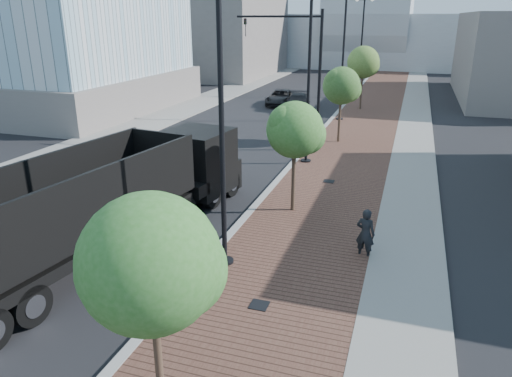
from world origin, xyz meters
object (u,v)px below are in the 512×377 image
(white_sedan, at_px, (60,231))
(dark_car_mid, at_px, (281,98))
(dump_truck, at_px, (149,190))
(pedestrian, at_px, (365,234))

(white_sedan, distance_m, dark_car_mid, 30.30)
(dump_truck, xyz_separation_m, pedestrian, (7.98, 0.02, -0.62))
(dump_truck, relative_size, pedestrian, 7.88)
(dump_truck, relative_size, white_sedan, 2.86)
(white_sedan, distance_m, pedestrian, 10.17)
(dump_truck, xyz_separation_m, dark_car_mid, (-2.37, 27.49, -0.81))
(dump_truck, distance_m, white_sedan, 3.40)
(white_sedan, height_order, dark_car_mid, white_sedan)
(dump_truck, bearing_deg, pedestrian, 8.29)
(white_sedan, bearing_deg, dark_car_mid, 95.90)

